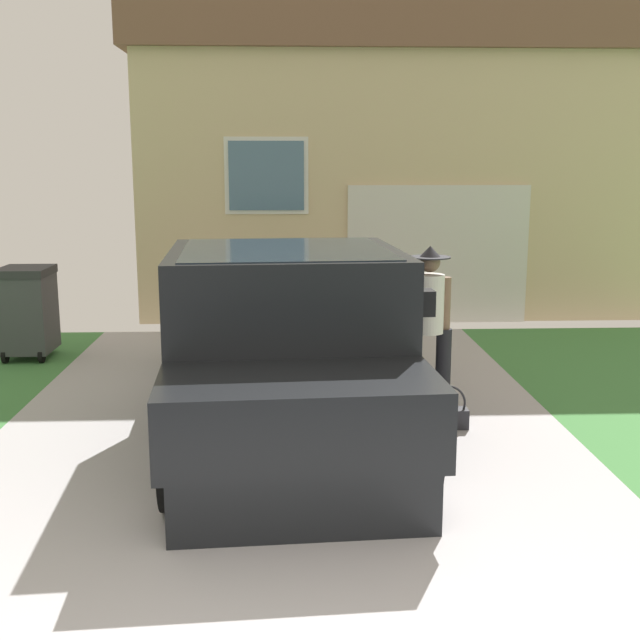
{
  "coord_description": "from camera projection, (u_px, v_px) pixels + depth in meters",
  "views": [
    {
      "loc": [
        0.05,
        -2.27,
        2.41
      ],
      "look_at": [
        0.34,
        4.86,
        0.98
      ],
      "focal_mm": 44.41,
      "sensor_mm": 36.0,
      "label": 1
    }
  ],
  "objects": [
    {
      "name": "house_with_garage",
      "position": [
        381.0,
        155.0,
        14.97
      ],
      "size": [
        8.39,
        7.09,
        5.04
      ],
      "color": "#D1B88C",
      "rests_on": "ground"
    },
    {
      "name": "handbag",
      "position": [
        447.0,
        416.0,
        7.28
      ],
      "size": [
        0.39,
        0.16,
        0.41
      ],
      "color": "#232328",
      "rests_on": "ground"
    },
    {
      "name": "pickup_truck",
      "position": [
        285.0,
        351.0,
        7.06
      ],
      "size": [
        2.35,
        5.42,
        1.69
      ],
      "rotation": [
        0.0,
        0.0,
        3.21
      ],
      "color": "black",
      "rests_on": "ground"
    },
    {
      "name": "person_with_hat",
      "position": [
        428.0,
        323.0,
        7.44
      ],
      "size": [
        0.47,
        0.38,
        1.65
      ],
      "rotation": [
        0.0,
        0.0,
        -2.98
      ],
      "color": "black",
      "rests_on": "ground"
    },
    {
      "name": "wheeled_trash_bin",
      "position": [
        27.0,
        309.0,
        9.81
      ],
      "size": [
        0.6,
        0.72,
        1.14
      ],
      "color": "#424247",
      "rests_on": "ground"
    }
  ]
}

